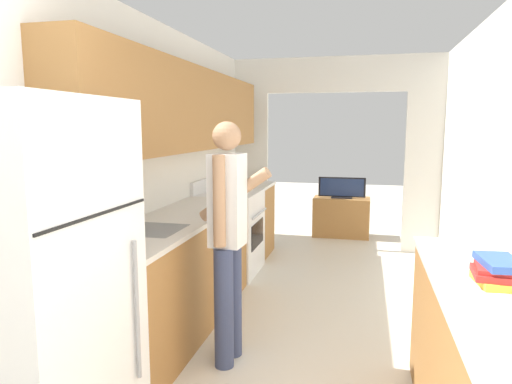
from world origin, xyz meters
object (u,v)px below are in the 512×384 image
Objects in this scene: refrigerator at (36,296)px; tv_cabinet at (341,217)px; book_stack at (500,272)px; television at (342,188)px; range_oven at (230,232)px; person at (228,236)px.

refrigerator is 2.14× the size of tv_cabinet.
refrigerator is 6.15× the size of book_stack.
book_stack is at bearing -78.44° from tv_cabinet.
refrigerator is 2.58× the size of television.
book_stack is 4.59m from television.
refrigerator is at bearing -89.51° from range_oven.
range_oven is 3.29m from book_stack.
book_stack is at bearing -110.11° from person.
refrigerator is at bearing -102.22° from television.
person is 2.03× the size of tv_cabinet.
television is (0.00, -0.04, 0.44)m from tv_cabinet.
person reaches higher than tv_cabinet.
person is at bearing 156.26° from book_stack.
refrigerator is 1.06× the size of person.
person reaches higher than television.
book_stack is 4.68m from tv_cabinet.
tv_cabinet is (0.57, 3.88, -0.60)m from person.
range_oven is 0.63× the size of person.
tv_cabinet is at bearing 77.88° from refrigerator.
tv_cabinet is at bearing -4.66° from person.
television is (1.12, 1.96, 0.27)m from range_oven.
refrigerator is 1.31m from person.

